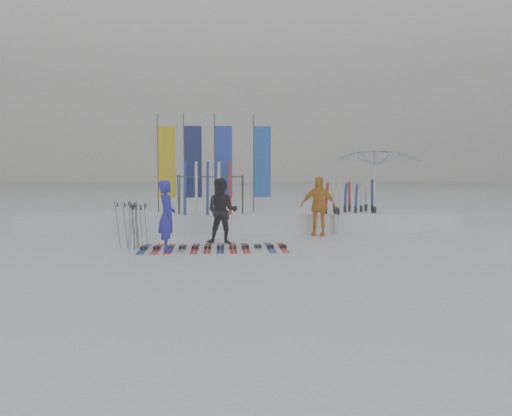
{
  "coord_description": "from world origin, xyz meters",
  "views": [
    {
      "loc": [
        -0.69,
        -11.54,
        2.08
      ],
      "look_at": [
        0.2,
        1.6,
        1.0
      ],
      "focal_mm": 35.0,
      "sensor_mm": 36.0,
      "label": 1
    }
  ],
  "objects": [
    {
      "name": "snow_bank",
      "position": [
        0.0,
        4.6,
        0.3
      ],
      "size": [
        14.0,
        1.6,
        0.6
      ],
      "primitive_type": "cube",
      "color": "white",
      "rests_on": "ground"
    },
    {
      "name": "ski_row",
      "position": [
        -0.9,
        1.14,
        0.04
      ],
      "size": [
        3.71,
        1.68,
        0.07
      ],
      "color": "navy",
      "rests_on": "ground"
    },
    {
      "name": "ground",
      "position": [
        0.0,
        0.0,
        0.0
      ],
      "size": [
        120.0,
        120.0,
        0.0
      ],
      "primitive_type": "plane",
      "color": "white",
      "rests_on": "ground"
    },
    {
      "name": "upright_skis",
      "position": [
        3.46,
        4.28,
        0.8
      ],
      "size": [
        1.67,
        1.21,
        1.68
      ],
      "color": "silver",
      "rests_on": "ground"
    },
    {
      "name": "ski_rack",
      "position": [
        -1.05,
        4.2,
        1.38
      ],
      "size": [
        2.04,
        0.8,
        1.23
      ],
      "color": "#383A3F",
      "rests_on": "ground"
    },
    {
      "name": "feather_flags",
      "position": [
        -1.06,
        4.73,
        2.24
      ],
      "size": [
        3.69,
        0.25,
        3.2
      ],
      "color": "#383A3F",
      "rests_on": "ground"
    },
    {
      "name": "person_blue",
      "position": [
        -2.06,
        0.84,
        0.88
      ],
      "size": [
        0.55,
        0.72,
        1.76
      ],
      "primitive_type": "imported",
      "rotation": [
        0.0,
        0.0,
        1.78
      ],
      "color": "#2022BB",
      "rests_on": "ground"
    },
    {
      "name": "person_black",
      "position": [
        -0.7,
        1.94,
        0.89
      ],
      "size": [
        0.96,
        0.8,
        1.78
      ],
      "primitive_type": "imported",
      "rotation": [
        0.0,
        0.0,
        -0.16
      ],
      "color": "black",
      "rests_on": "ground"
    },
    {
      "name": "pole_cluster",
      "position": [
        -2.95,
        1.24,
        0.59
      ],
      "size": [
        0.83,
        0.79,
        1.24
      ],
      "color": "#595B60",
      "rests_on": "ground"
    },
    {
      "name": "tent_canopy",
      "position": [
        4.82,
        6.03,
        1.42
      ],
      "size": [
        3.98,
        4.02,
        2.83
      ],
      "primitive_type": "imported",
      "rotation": [
        0.0,
        0.0,
        0.35
      ],
      "color": "white",
      "rests_on": "ground"
    },
    {
      "name": "person_yellow",
      "position": [
        2.21,
        3.34,
        0.9
      ],
      "size": [
        1.14,
        0.72,
        1.81
      ],
      "primitive_type": "imported",
      "rotation": [
        0.0,
        0.0,
        -0.28
      ],
      "color": "orange",
      "rests_on": "ground"
    }
  ]
}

